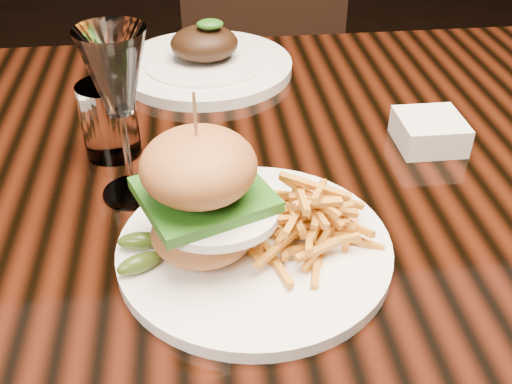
{
  "coord_description": "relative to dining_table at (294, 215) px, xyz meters",
  "views": [
    {
      "loc": [
        -0.12,
        -0.63,
        1.18
      ],
      "look_at": [
        -0.07,
        -0.13,
        0.81
      ],
      "focal_mm": 42.0,
      "sensor_mm": 36.0,
      "label": 1
    }
  ],
  "objects": [
    {
      "name": "ramekin",
      "position": [
        0.19,
        0.04,
        0.1
      ],
      "size": [
        0.1,
        0.1,
        0.04
      ],
      "primitive_type": "cube",
      "rotation": [
        0.0,
        0.0,
        -0.25
      ],
      "color": "white",
      "rests_on": "dining_table"
    },
    {
      "name": "wine_glass",
      "position": [
        -0.21,
        -0.03,
        0.23
      ],
      "size": [
        0.08,
        0.08,
        0.21
      ],
      "color": "white",
      "rests_on": "dining_table"
    },
    {
      "name": "water_tumbler",
      "position": [
        -0.24,
        0.07,
        0.13
      ],
      "size": [
        0.07,
        0.07,
        0.1
      ],
      "primitive_type": "cylinder",
      "color": "white",
      "rests_on": "dining_table"
    },
    {
      "name": "dining_table",
      "position": [
        0.0,
        0.0,
        0.0
      ],
      "size": [
        1.6,
        0.9,
        0.75
      ],
      "color": "black",
      "rests_on": "ground"
    },
    {
      "name": "far_dish",
      "position": [
        -0.1,
        0.31,
        0.09
      ],
      "size": [
        0.29,
        0.29,
        0.09
      ],
      "rotation": [
        0.0,
        0.0,
        0.21
      ],
      "color": "white",
      "rests_on": "dining_table"
    },
    {
      "name": "burger_plate",
      "position": [
        -0.08,
        -0.16,
        0.13
      ],
      "size": [
        0.29,
        0.29,
        0.2
      ],
      "rotation": [
        0.0,
        0.0,
        0.16
      ],
      "color": "white",
      "rests_on": "dining_table"
    },
    {
      "name": "chair_far",
      "position": [
        0.07,
        0.89,
        -0.13
      ],
      "size": [
        0.51,
        0.51,
        0.95
      ],
      "rotation": [
        0.0,
        0.0,
        -0.11
      ],
      "color": "black",
      "rests_on": "ground"
    }
  ]
}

